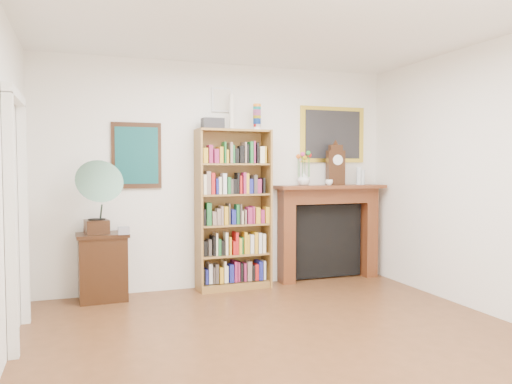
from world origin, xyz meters
TOP-DOWN VIEW (x-y plane):
  - room at (0.00, 0.00)m, footprint 4.51×5.01m
  - door_casing at (-2.21, 1.20)m, footprint 0.08×1.02m
  - teal_poster at (-1.05, 2.48)m, footprint 0.58×0.04m
  - small_picture at (0.00, 2.48)m, footprint 0.26×0.04m
  - gilt_painting at (1.55, 2.48)m, footprint 0.95×0.04m
  - bookshelf at (0.10, 2.32)m, footprint 0.92×0.36m
  - side_cabinet at (-1.46, 2.28)m, footprint 0.58×0.43m
  - fireplace at (1.45, 2.39)m, footprint 1.51×0.36m
  - gramophone at (-1.52, 2.15)m, footprint 0.58×0.69m
  - cd_stack at (-1.24, 2.12)m, footprint 0.12×0.12m
  - mantel_clock at (1.52, 2.33)m, footprint 0.24×0.16m
  - flower_vase at (1.06, 2.35)m, footprint 0.21×0.21m
  - teacup at (1.40, 2.28)m, footprint 0.12×0.12m
  - bottle_left at (1.87, 2.33)m, footprint 0.07×0.07m
  - bottle_right at (1.94, 2.33)m, footprint 0.06×0.06m

SIDE VIEW (x-z plane):
  - side_cabinet at x=-1.46m, z-range 0.00..0.77m
  - fireplace at x=1.45m, z-range 0.12..1.39m
  - cd_stack at x=-1.24m, z-range 0.77..0.85m
  - bookshelf at x=0.10m, z-range -0.03..2.24m
  - gramophone at x=-1.52m, z-range 0.82..1.64m
  - door_casing at x=-2.21m, z-range 0.18..2.35m
  - teacup at x=1.40m, z-range 1.27..1.35m
  - flower_vase at x=1.06m, z-range 1.27..1.44m
  - bottle_right at x=1.94m, z-range 1.27..1.47m
  - bottle_left at x=1.87m, z-range 1.27..1.51m
  - room at x=0.00m, z-range -0.01..2.81m
  - mantel_clock at x=1.52m, z-range 1.26..1.79m
  - teal_poster at x=-1.05m, z-range 1.26..2.04m
  - gilt_painting at x=1.55m, z-range 1.58..2.33m
  - small_picture at x=0.00m, z-range 2.20..2.50m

